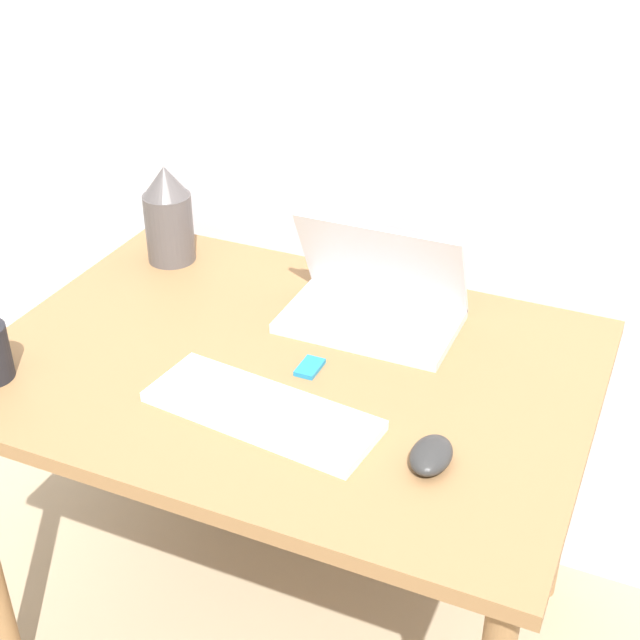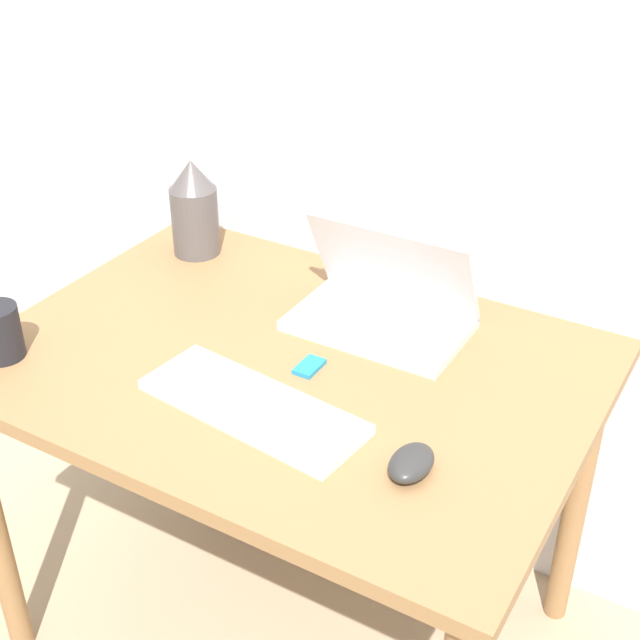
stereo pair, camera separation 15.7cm
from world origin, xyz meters
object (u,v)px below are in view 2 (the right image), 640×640
object	(u,v)px
vase	(194,208)
mouse	(411,463)
keyboard	(253,406)
laptop	(384,304)
mp3_player	(309,367)

from	to	relation	value
vase	mouse	bearing A→B (deg)	-30.44
vase	keyboard	bearing A→B (deg)	-44.21
laptop	mouse	bearing A→B (deg)	-57.43
vase	mp3_player	size ratio (longest dim) A/B	3.51
laptop	mp3_player	world-z (taller)	laptop
keyboard	mouse	size ratio (longest dim) A/B	4.28
laptop	keyboard	distance (m)	0.37
mouse	vase	xyz separation A→B (m)	(-0.74, 0.43, 0.09)
laptop	keyboard	bearing A→B (deg)	-99.98
laptop	keyboard	size ratio (longest dim) A/B	0.80
mp3_player	vase	bearing A→B (deg)	149.31
laptop	mp3_player	distance (m)	0.21
mouse	mp3_player	bearing A→B (deg)	149.95
laptop	mouse	xyz separation A→B (m)	(0.23, -0.37, -0.03)
keyboard	mp3_player	size ratio (longest dim) A/B	6.67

